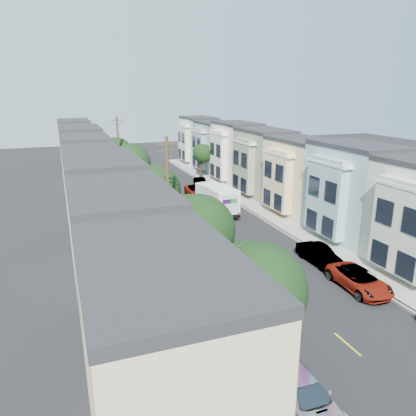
# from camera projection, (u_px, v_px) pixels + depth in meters

# --- Properties ---
(ground) EXTENTS (160.00, 160.00, 0.00)m
(ground) POSITION_uv_depth(u_px,v_px,m) (251.00, 261.00, 33.06)
(ground) COLOR black
(ground) RESTS_ON ground
(road_slab) EXTENTS (12.00, 70.00, 0.02)m
(road_slab) POSITION_uv_depth(u_px,v_px,m) (194.00, 211.00, 46.57)
(road_slab) COLOR black
(road_slab) RESTS_ON ground
(curb_left) EXTENTS (0.30, 70.00, 0.15)m
(curb_left) POSITION_uv_depth(u_px,v_px,m) (141.00, 216.00, 44.54)
(curb_left) COLOR gray
(curb_left) RESTS_ON ground
(curb_right) EXTENTS (0.30, 70.00, 0.15)m
(curb_right) POSITION_uv_depth(u_px,v_px,m) (241.00, 206.00, 48.55)
(curb_right) COLOR gray
(curb_right) RESTS_ON ground
(sidewalk_left) EXTENTS (2.60, 70.00, 0.15)m
(sidewalk_left) POSITION_uv_depth(u_px,v_px,m) (130.00, 218.00, 44.11)
(sidewalk_left) COLOR gray
(sidewalk_left) RESTS_ON ground
(sidewalk_right) EXTENTS (2.60, 70.00, 0.15)m
(sidewalk_right) POSITION_uv_depth(u_px,v_px,m) (251.00, 205.00, 48.99)
(sidewalk_right) COLOR gray
(sidewalk_right) RESTS_ON ground
(centerline) EXTENTS (0.12, 70.00, 0.01)m
(centerline) POSITION_uv_depth(u_px,v_px,m) (194.00, 212.00, 46.57)
(centerline) COLOR gold
(centerline) RESTS_ON ground
(townhouse_row_left) EXTENTS (5.00, 70.00, 8.50)m
(townhouse_row_left) POSITION_uv_depth(u_px,v_px,m) (94.00, 222.00, 42.87)
(townhouse_row_left) COLOR beige
(townhouse_row_left) RESTS_ON ground
(townhouse_row_right) EXTENTS (5.00, 70.00, 8.50)m
(townhouse_row_right) POSITION_uv_depth(u_px,v_px,m) (279.00, 203.00, 50.27)
(townhouse_row_right) COLOR beige
(townhouse_row_right) RESTS_ON ground
(tree_a) EXTENTS (4.32, 4.32, 7.15)m
(tree_a) POSITION_uv_depth(u_px,v_px,m) (256.00, 291.00, 17.76)
(tree_a) COLOR black
(tree_a) RESTS_ON ground
(tree_b) EXTENTS (4.69, 4.69, 7.34)m
(tree_b) POSITION_uv_depth(u_px,v_px,m) (197.00, 232.00, 25.15)
(tree_b) COLOR black
(tree_b) RESTS_ON ground
(tree_c) EXTENTS (4.70, 4.70, 7.17)m
(tree_c) POSITION_uv_depth(u_px,v_px,m) (154.00, 191.00, 35.95)
(tree_c) COLOR black
(tree_c) RESTS_ON ground
(tree_d) EXTENTS (4.70, 4.70, 7.52)m
(tree_d) POSITION_uv_depth(u_px,v_px,m) (130.00, 164.00, 46.91)
(tree_d) COLOR black
(tree_d) RESTS_ON ground
(tree_e) EXTENTS (4.50, 4.50, 7.06)m
(tree_e) POSITION_uv_depth(u_px,v_px,m) (116.00, 153.00, 57.42)
(tree_e) COLOR black
(tree_e) RESTS_ON ground
(tree_far_r) EXTENTS (2.96, 2.96, 5.46)m
(tree_far_r) POSITION_uv_depth(u_px,v_px,m) (202.00, 154.00, 62.54)
(tree_far_r) COLOR black
(tree_far_r) RESTS_ON ground
(utility_pole_near) EXTENTS (1.60, 0.26, 10.00)m
(utility_pole_near) POSITION_uv_depth(u_px,v_px,m) (168.00, 201.00, 31.33)
(utility_pole_near) COLOR #42301E
(utility_pole_near) RESTS_ON ground
(utility_pole_far) EXTENTS (1.60, 0.26, 10.00)m
(utility_pole_far) POSITION_uv_depth(u_px,v_px,m) (119.00, 154.00, 54.75)
(utility_pole_far) COLOR #42301E
(utility_pole_far) RESTS_ON ground
(fedex_truck) EXTENTS (2.56, 6.66, 3.19)m
(fedex_truck) POSITION_uv_depth(u_px,v_px,m) (217.00, 198.00, 45.33)
(fedex_truck) COLOR white
(fedex_truck) RESTS_ON ground
(lead_sedan) EXTENTS (2.58, 5.31, 1.45)m
(lead_sedan) POSITION_uv_depth(u_px,v_px,m) (197.00, 191.00, 52.89)
(lead_sedan) COLOR black
(lead_sedan) RESTS_ON ground
(parked_left_a) EXTENTS (2.05, 4.85, 1.45)m
(parked_left_a) POSITION_uv_depth(u_px,v_px,m) (304.00, 395.00, 17.57)
(parked_left_a) COLOR black
(parked_left_a) RESTS_ON ground
(parked_left_b) EXTENTS (2.09, 4.47, 1.24)m
(parked_left_b) POSITION_uv_depth(u_px,v_px,m) (225.00, 300.00, 25.67)
(parked_left_b) COLOR black
(parked_left_b) RESTS_ON ground
(parked_left_c) EXTENTS (2.40, 4.63, 1.25)m
(parked_left_c) POSITION_uv_depth(u_px,v_px,m) (185.00, 252.00, 33.33)
(parked_left_c) COLOR gray
(parked_left_c) RESTS_ON ground
(parked_left_d) EXTENTS (1.46, 4.05, 1.35)m
(parked_left_d) POSITION_uv_depth(u_px,v_px,m) (161.00, 222.00, 40.74)
(parked_left_d) COLOR black
(parked_left_d) RESTS_ON ground
(parked_right_a) EXTENTS (2.58, 5.29, 1.45)m
(parked_right_a) POSITION_uv_depth(u_px,v_px,m) (359.00, 280.00, 28.17)
(parked_right_a) COLOR #595B5F
(parked_right_a) RESTS_ON ground
(parked_right_b) EXTENTS (1.65, 4.52, 1.50)m
(parked_right_b) POSITION_uv_depth(u_px,v_px,m) (319.00, 255.00, 32.39)
(parked_right_b) COLOR silver
(parked_right_b) RESTS_ON ground
(parked_right_c) EXTENTS (2.15, 4.79, 1.42)m
(parked_right_c) POSITION_uv_depth(u_px,v_px,m) (220.00, 194.00, 51.52)
(parked_right_c) COLOR black
(parked_right_c) RESTS_ON ground
(parked_right_d) EXTENTS (1.68, 3.86, 1.25)m
(parked_right_d) POSITION_uv_depth(u_px,v_px,m) (200.00, 182.00, 58.53)
(parked_right_d) COLOR #11203D
(parked_right_d) RESTS_ON ground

